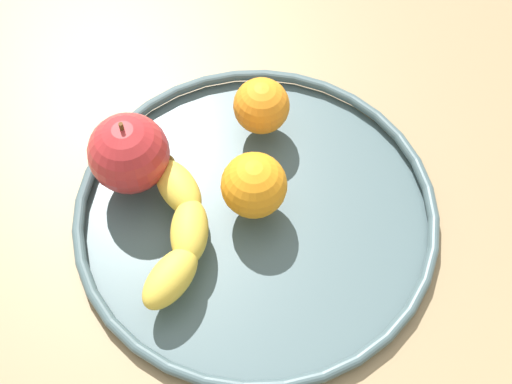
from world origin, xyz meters
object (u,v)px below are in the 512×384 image
at_px(banana, 179,228).
at_px(orange_front_right, 256,185).
at_px(fruit_bowl, 256,211).
at_px(apple, 129,153).
at_px(orange_front_left, 261,106).

distance_m(banana, orange_front_right, 0.09).
bearing_deg(orange_front_right, banana, 99.09).
bearing_deg(fruit_bowl, banana, 95.16).
xyz_separation_m(fruit_bowl, apple, (0.08, 0.11, 0.05)).
bearing_deg(orange_front_right, apple, 56.68).
relative_size(orange_front_left, orange_front_right, 0.92).
height_order(fruit_bowl, orange_front_right, orange_front_right).
distance_m(banana, orange_front_left, 0.16).
relative_size(fruit_bowl, orange_front_right, 5.67).
bearing_deg(apple, orange_front_right, -123.32).
xyz_separation_m(banana, orange_front_right, (0.01, -0.08, 0.01)).
height_order(fruit_bowl, orange_front_left, orange_front_left).
distance_m(apple, orange_front_right, 0.13).
height_order(banana, orange_front_left, orange_front_left).
distance_m(apple, orange_front_left, 0.15).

